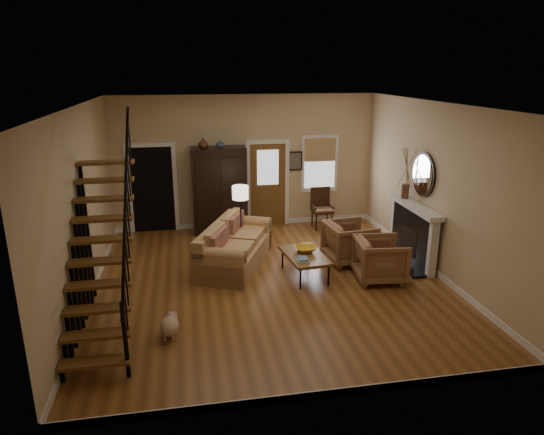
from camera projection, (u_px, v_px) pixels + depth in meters
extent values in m
plane|color=brown|center=(271.00, 281.00, 9.25)|extent=(7.00, 7.00, 0.00)
plane|color=white|center=(270.00, 105.00, 8.27)|extent=(7.00, 7.00, 0.00)
cube|color=#CCB183|center=(246.00, 162.00, 12.05)|extent=(6.50, 0.04, 3.30)
cube|color=#CCB183|center=(82.00, 207.00, 8.20)|extent=(0.04, 7.00, 3.30)
cube|color=#CCB183|center=(437.00, 190.00, 9.32)|extent=(0.04, 7.00, 3.30)
cube|color=black|center=(153.00, 188.00, 11.97)|extent=(1.00, 0.36, 2.10)
cube|color=brown|center=(268.00, 185.00, 12.30)|extent=(0.90, 0.06, 2.10)
cube|color=silver|center=(320.00, 164.00, 12.38)|extent=(0.96, 0.06, 1.46)
cube|color=black|center=(414.00, 235.00, 10.08)|extent=(0.24, 1.60, 1.15)
cube|color=white|center=(414.00, 206.00, 9.89)|extent=(0.30, 1.95, 0.10)
cylinder|color=silver|center=(423.00, 175.00, 9.72)|extent=(0.05, 0.90, 0.90)
imported|color=#4C2619|center=(203.00, 143.00, 11.28)|extent=(0.24, 0.24, 0.25)
imported|color=#334C60|center=(220.00, 143.00, 11.35)|extent=(0.20, 0.20, 0.21)
imported|color=gold|center=(306.00, 249.00, 9.48)|extent=(0.41, 0.41, 0.10)
imported|color=brown|center=(380.00, 259.00, 9.20)|extent=(1.00, 0.98, 0.83)
imported|color=brown|center=(350.00, 242.00, 10.07)|extent=(1.03, 1.01, 0.86)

